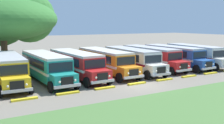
% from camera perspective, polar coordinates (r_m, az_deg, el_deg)
% --- Properties ---
extents(ground_plane, '(220.00, 220.00, 0.00)m').
position_cam_1_polar(ground_plane, '(25.56, 5.99, -5.02)').
color(ground_plane, slate).
extents(foreground_grass_strip, '(80.00, 9.54, 0.01)m').
position_cam_1_polar(foreground_grass_strip, '(20.03, 19.55, -9.21)').
color(foreground_grass_strip, '#4C7538').
rests_on(foreground_grass_strip, ground_plane).
extents(parked_bus_slot_1, '(3.10, 10.89, 2.82)m').
position_cam_1_polar(parked_bus_slot_1, '(27.63, -21.56, -1.22)').
color(parked_bus_slot_1, yellow).
rests_on(parked_bus_slot_1, ground_plane).
extents(parked_bus_slot_2, '(2.86, 10.86, 2.82)m').
position_cam_1_polar(parked_bus_slot_2, '(27.91, -14.07, -0.79)').
color(parked_bus_slot_2, teal).
rests_on(parked_bus_slot_2, ground_plane).
extents(parked_bus_slot_3, '(2.97, 10.88, 2.82)m').
position_cam_1_polar(parked_bus_slot_3, '(29.09, -7.73, -0.26)').
color(parked_bus_slot_3, red).
rests_on(parked_bus_slot_3, ground_plane).
extents(parked_bus_slot_4, '(2.74, 10.85, 2.82)m').
position_cam_1_polar(parked_bus_slot_4, '(30.94, -1.40, 0.33)').
color(parked_bus_slot_4, orange).
rests_on(parked_bus_slot_4, ground_plane).
extents(parked_bus_slot_5, '(3.01, 10.88, 2.82)m').
position_cam_1_polar(parked_bus_slot_5, '(32.50, 4.32, 0.69)').
color(parked_bus_slot_5, silver).
rests_on(parked_bus_slot_5, ground_plane).
extents(parked_bus_slot_6, '(2.91, 10.87, 2.82)m').
position_cam_1_polar(parked_bus_slot_6, '(35.04, 8.49, 1.17)').
color(parked_bus_slot_6, red).
rests_on(parked_bus_slot_6, ground_plane).
extents(parked_bus_slot_7, '(2.88, 10.86, 2.82)m').
position_cam_1_polar(parked_bus_slot_7, '(36.98, 13.31, 1.41)').
color(parked_bus_slot_7, '#23519E').
rests_on(parked_bus_slot_7, ground_plane).
extents(parked_bus_slot_8, '(3.40, 10.95, 2.82)m').
position_cam_1_polar(parked_bus_slot_8, '(39.38, 17.55, 1.66)').
color(parked_bus_slot_8, silver).
rests_on(parked_bus_slot_8, ground_plane).
extents(curb_wheelstop_1, '(2.00, 0.36, 0.15)m').
position_cam_1_polar(curb_wheelstop_1, '(21.66, -18.39, -7.65)').
color(curb_wheelstop_1, yellow).
rests_on(curb_wheelstop_1, ground_plane).
extents(curb_wheelstop_2, '(2.00, 0.36, 0.15)m').
position_cam_1_polar(curb_wheelstop_2, '(22.61, -9.50, -6.66)').
color(curb_wheelstop_2, yellow).
rests_on(curb_wheelstop_2, ground_plane).
extents(curb_wheelstop_3, '(2.00, 0.36, 0.15)m').
position_cam_1_polar(curb_wheelstop_3, '(24.05, -1.53, -5.64)').
color(curb_wheelstop_3, yellow).
rests_on(curb_wheelstop_3, ground_plane).
extents(curb_wheelstop_4, '(2.00, 0.36, 0.15)m').
position_cam_1_polar(curb_wheelstop_4, '(25.91, 5.39, -4.66)').
color(curb_wheelstop_4, yellow).
rests_on(curb_wheelstop_4, ground_plane).
extents(curb_wheelstop_5, '(2.00, 0.36, 0.15)m').
position_cam_1_polar(curb_wheelstop_5, '(28.09, 11.30, -3.77)').
color(curb_wheelstop_5, yellow).
rests_on(curb_wheelstop_5, ground_plane).
extents(curb_wheelstop_6, '(2.00, 0.36, 0.15)m').
position_cam_1_polar(curb_wheelstop_6, '(30.53, 16.31, -2.98)').
color(curb_wheelstop_6, yellow).
rests_on(curb_wheelstop_6, ground_plane).
extents(curb_wheelstop_7, '(2.00, 0.36, 0.15)m').
position_cam_1_polar(curb_wheelstop_7, '(33.17, 20.54, -2.30)').
color(curb_wheelstop_7, yellow).
rests_on(curb_wheelstop_7, ground_plane).
extents(broad_shade_tree, '(14.74, 15.14, 11.36)m').
position_cam_1_polar(broad_shade_tree, '(39.41, -22.53, 8.98)').
color(broad_shade_tree, brown).
rests_on(broad_shade_tree, ground_plane).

